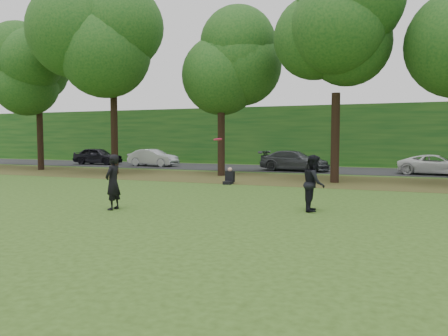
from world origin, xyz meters
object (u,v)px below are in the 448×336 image
at_px(frisbee, 218,139).
at_px(player_left, 113,182).
at_px(player_right, 314,183).
at_px(seated_person, 229,178).

bearing_deg(frisbee, player_left, -164.96).
distance_m(player_right, seated_person, 8.61).
bearing_deg(player_left, seated_person, 171.26).
relative_size(player_left, frisbee, 5.48).
bearing_deg(player_right, seated_person, 32.16).
relative_size(player_right, seated_person, 2.16).
xyz_separation_m(player_right, seated_person, (-5.44, 6.64, -0.59)).
bearing_deg(player_left, player_right, 104.77).
xyz_separation_m(player_left, player_right, (6.10, 2.13, -0.00)).
relative_size(player_right, frisbee, 5.48).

